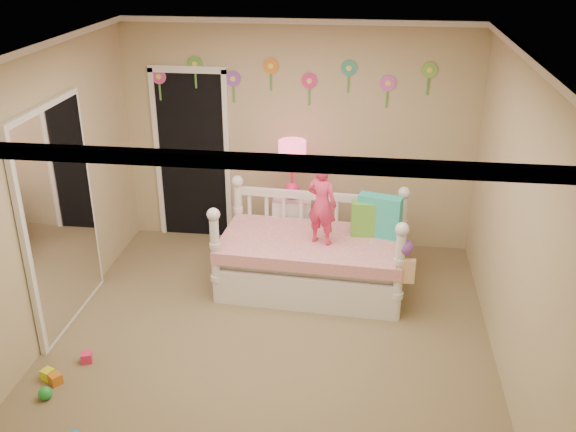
# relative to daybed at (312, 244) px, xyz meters

# --- Properties ---
(floor) EXTENTS (4.00, 4.50, 0.01)m
(floor) POSITION_rel_daybed_xyz_m (-0.28, -1.13, -0.51)
(floor) COLOR #7F684C
(floor) RESTS_ON ground
(ceiling) EXTENTS (4.00, 4.50, 0.01)m
(ceiling) POSITION_rel_daybed_xyz_m (-0.28, -1.13, 2.09)
(ceiling) COLOR white
(ceiling) RESTS_ON floor
(back_wall) EXTENTS (4.00, 0.01, 2.60)m
(back_wall) POSITION_rel_daybed_xyz_m (-0.28, 1.12, 0.79)
(back_wall) COLOR tan
(back_wall) RESTS_ON floor
(left_wall) EXTENTS (0.01, 4.50, 2.60)m
(left_wall) POSITION_rel_daybed_xyz_m (-2.28, -1.13, 0.79)
(left_wall) COLOR tan
(left_wall) RESTS_ON floor
(right_wall) EXTENTS (0.01, 4.50, 2.60)m
(right_wall) POSITION_rel_daybed_xyz_m (1.72, -1.13, 0.79)
(right_wall) COLOR tan
(right_wall) RESTS_ON floor
(crown_molding) EXTENTS (4.00, 4.50, 0.06)m
(crown_molding) POSITION_rel_daybed_xyz_m (-0.28, -1.13, 2.06)
(crown_molding) COLOR white
(crown_molding) RESTS_ON ceiling
(daybed) EXTENTS (1.94, 1.12, 1.03)m
(daybed) POSITION_rel_daybed_xyz_m (0.00, 0.00, 0.00)
(daybed) COLOR white
(daybed) RESTS_ON floor
(pillow_turquoise) EXTENTS (0.46, 0.26, 0.44)m
(pillow_turquoise) POSITION_rel_daybed_xyz_m (0.67, 0.17, 0.28)
(pillow_turquoise) COLOR #23B2AA
(pillow_turquoise) RESTS_ON daybed
(pillow_lime) EXTENTS (0.39, 0.17, 0.36)m
(pillow_lime) POSITION_rel_daybed_xyz_m (0.58, 0.17, 0.24)
(pillow_lime) COLOR #65BF3A
(pillow_lime) RESTS_ON daybed
(child) EXTENTS (0.36, 0.30, 0.85)m
(child) POSITION_rel_daybed_xyz_m (0.10, -0.07, 0.48)
(child) COLOR #F63769
(child) RESTS_ON daybed
(nightstand) EXTENTS (0.45, 0.36, 0.71)m
(nightstand) POSITION_rel_daybed_xyz_m (-0.29, 0.72, -0.16)
(nightstand) COLOR white
(nightstand) RESTS_ON floor
(table_lamp) EXTENTS (0.30, 0.30, 0.67)m
(table_lamp) POSITION_rel_daybed_xyz_m (-0.29, 0.72, 0.64)
(table_lamp) COLOR #D21C56
(table_lamp) RESTS_ON nightstand
(closet_doorway) EXTENTS (0.90, 0.04, 2.07)m
(closet_doorway) POSITION_rel_daybed_xyz_m (-1.53, 1.11, 0.52)
(closet_doorway) COLOR black
(closet_doorway) RESTS_ON back_wall
(flower_decals) EXTENTS (3.40, 0.02, 0.50)m
(flower_decals) POSITION_rel_daybed_xyz_m (-0.37, 1.11, 1.43)
(flower_decals) COLOR #B2668C
(flower_decals) RESTS_ON back_wall
(mirror_closet) EXTENTS (0.07, 1.30, 2.10)m
(mirror_closet) POSITION_rel_daybed_xyz_m (-2.24, -0.83, 0.54)
(mirror_closet) COLOR white
(mirror_closet) RESTS_ON left_wall
(hanging_bag) EXTENTS (0.20, 0.16, 0.36)m
(hanging_bag) POSITION_rel_daybed_xyz_m (0.90, -0.49, 0.11)
(hanging_bag) COLOR beige
(hanging_bag) RESTS_ON daybed
(toy_scatter) EXTENTS (1.02, 1.42, 0.11)m
(toy_scatter) POSITION_rel_daybed_xyz_m (-1.90, -1.98, -0.46)
(toy_scatter) COLOR #996666
(toy_scatter) RESTS_ON floor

